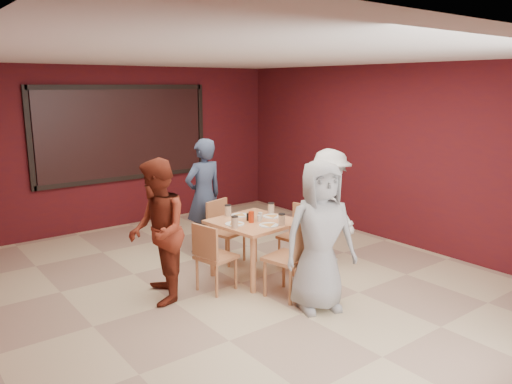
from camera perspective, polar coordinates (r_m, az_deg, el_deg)
floor at (r=6.48m, az=-1.72°, el=-10.34°), size 7.00×7.00×0.00m
window_blinds at (r=9.05m, az=-14.83°, el=6.51°), size 3.00×0.02×1.50m
dining_table at (r=6.49m, az=-0.24°, el=-4.06°), size 1.06×1.06×0.91m
chair_front at (r=5.89m, az=4.25°, el=-7.10°), size 0.55×0.55×0.96m
chair_back at (r=7.14m, az=-3.78°, el=-4.02°), size 0.52×0.52×0.87m
chair_left at (r=6.09m, az=-5.06°, el=-7.03°), size 0.49×0.49×0.86m
chair_right at (r=6.98m, az=4.99°, el=-4.54°), size 0.47×0.47×0.85m
diner_front at (r=5.56m, az=7.31°, el=-5.02°), size 0.97×0.80×1.69m
diner_back at (r=7.45m, az=-5.99°, el=-0.47°), size 0.65×0.44×1.72m
diner_left at (r=5.82m, az=-11.21°, el=-4.45°), size 0.89×0.99×1.68m
diner_right at (r=7.17m, az=8.33°, el=-1.50°), size 0.78×1.13×1.60m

